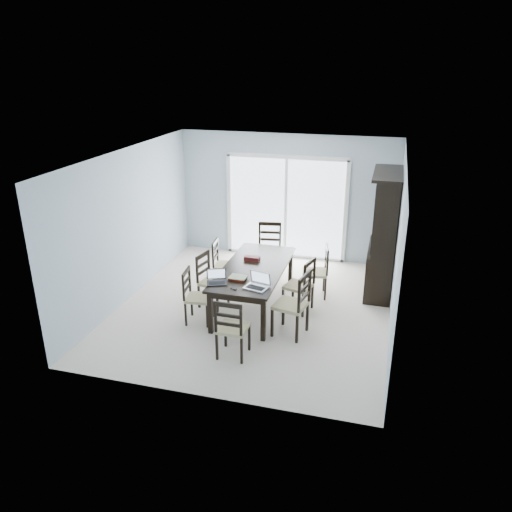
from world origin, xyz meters
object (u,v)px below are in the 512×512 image
object	(u,v)px
china_hutch	(383,235)
chair_left_near	(193,290)
chair_left_far	(221,259)
chair_right_near	(297,298)
cell_phone	(234,289)
game_box	(252,258)
laptop_dark	(217,281)
chair_end_near	(231,323)
chair_end_far	(269,243)
chair_left_mid	(208,274)
hot_tub	(273,216)
laptop_silver	(256,285)
chair_right_mid	(304,280)
chair_right_far	(320,266)
dining_table	(254,271)

from	to	relation	value
china_hutch	chair_left_near	size ratio (longest dim) A/B	2.13
chair_left_far	chair_right_near	xyz separation A→B (m)	(1.68, -1.37, 0.08)
chair_left_far	cell_phone	distance (m)	1.73
game_box	laptop_dark	bearing A→B (deg)	-103.86
chair_end_near	chair_end_far	world-z (taller)	chair_end_far
china_hutch	chair_left_mid	world-z (taller)	china_hutch
chair_left_far	chair_end_far	size ratio (longest dim) A/B	0.88
chair_right_near	cell_phone	size ratio (longest dim) A/B	11.73
chair_left_mid	chair_left_far	bearing A→B (deg)	-165.36
chair_left_near	hot_tub	xyz separation A→B (m)	(0.27, 4.32, -0.02)
hot_tub	laptop_silver	bearing A→B (deg)	-79.82
chair_right_near	china_hutch	bearing A→B (deg)	-18.48
laptop_silver	game_box	world-z (taller)	laptop_silver
chair_left_far	laptop_dark	distance (m)	1.51
laptop_silver	hot_tub	size ratio (longest dim) A/B	0.19
chair_right_mid	laptop_dark	world-z (taller)	chair_right_mid
chair_left_mid	hot_tub	world-z (taller)	chair_left_mid
chair_right_near	chair_end_near	xyz separation A→B (m)	(-0.76, -0.87, -0.07)
chair_left_far	chair_end_near	world-z (taller)	chair_end_near
chair_left_far	chair_right_far	bearing A→B (deg)	87.14
chair_left_far	hot_tub	bearing A→B (deg)	168.48
china_hutch	game_box	bearing A→B (deg)	-155.88
chair_left_near	chair_right_far	xyz separation A→B (m)	(1.81, 1.47, 0.03)
chair_end_near	chair_end_far	bearing A→B (deg)	94.81
chair_right_mid	laptop_dark	distance (m)	1.50
chair_left_near	chair_left_mid	bearing A→B (deg)	170.52
chair_right_far	cell_phone	bearing A→B (deg)	135.20
dining_table	hot_tub	world-z (taller)	hot_tub
chair_right_far	chair_end_near	world-z (taller)	chair_right_far
chair_end_near	cell_phone	bearing A→B (deg)	105.09
china_hutch	chair_left_far	xyz separation A→B (m)	(-2.84, -0.60, -0.52)
chair_left_far	laptop_silver	xyz separation A→B (m)	(1.06, -1.43, 0.25)
cell_phone	chair_right_mid	bearing A→B (deg)	73.01
chair_right_near	hot_tub	world-z (taller)	chair_right_near
hot_tub	laptop_dark	bearing A→B (deg)	-87.89
china_hutch	laptop_dark	xyz separation A→B (m)	(-2.40, -2.03, -0.27)
laptop_dark	cell_phone	xyz separation A→B (m)	(0.31, -0.12, -0.05)
cell_phone	hot_tub	size ratio (longest dim) A/B	0.05
hot_tub	chair_left_far	bearing A→B (deg)	-95.25
laptop_silver	cell_phone	bearing A→B (deg)	-146.88
game_box	hot_tub	xyz separation A→B (m)	(-0.43, 3.32, -0.26)
chair_right_mid	cell_phone	world-z (taller)	chair_right_mid
chair_right_near	chair_right_far	size ratio (longest dim) A/B	1.10
chair_left_near	chair_left_far	bearing A→B (deg)	173.66
chair_left_near	laptop_dark	bearing A→B (deg)	74.84
laptop_silver	chair_right_near	bearing A→B (deg)	20.39
china_hutch	laptop_dark	size ratio (longest dim) A/B	6.14
chair_left_near	laptop_silver	size ratio (longest dim) A/B	2.64
dining_table	chair_end_near	distance (m)	1.59
hot_tub	chair_end_far	bearing A→B (deg)	-78.41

